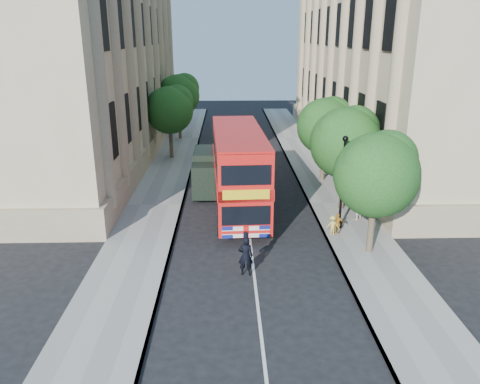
{
  "coord_description": "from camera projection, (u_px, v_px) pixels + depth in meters",
  "views": [
    {
      "loc": [
        -1.16,
        -17.76,
        10.25
      ],
      "look_at": [
        -0.5,
        5.84,
        2.3
      ],
      "focal_mm": 35.0,
      "sensor_mm": 36.0,
      "label": 1
    }
  ],
  "objects": [
    {
      "name": "child_a",
      "position": [
        338.0,
        224.0,
        24.92
      ],
      "size": [
        0.72,
        0.4,
        1.16
      ],
      "primitive_type": "imported",
      "rotation": [
        0.0,
        0.0,
        2.96
      ],
      "color": "orange",
      "rests_on": "pavement_right"
    },
    {
      "name": "police_constable",
      "position": [
        246.0,
        256.0,
        20.77
      ],
      "size": [
        0.69,
        0.48,
        1.84
      ],
      "primitive_type": "imported",
      "rotation": [
        0.0,
        0.0,
        3.09
      ],
      "color": "black",
      "rests_on": "ground"
    },
    {
      "name": "tree_left_back",
      "position": [
        179.0,
        93.0,
        46.92
      ],
      "size": [
        4.2,
        4.2,
        6.65
      ],
      "color": "#473828",
      "rests_on": "ground"
    },
    {
      "name": "pavement_left",
      "position": [
        155.0,
        205.0,
        29.42
      ],
      "size": [
        3.5,
        80.0,
        0.12
      ],
      "primitive_type": "cube",
      "color": "gray",
      "rests_on": "ground"
    },
    {
      "name": "tree_right_near",
      "position": [
        377.0,
        170.0,
        21.8
      ],
      "size": [
        4.0,
        4.0,
        6.08
      ],
      "color": "#473828",
      "rests_on": "ground"
    },
    {
      "name": "box_van",
      "position": [
        209.0,
        173.0,
        31.49
      ],
      "size": [
        2.07,
        5.0,
        2.85
      ],
      "rotation": [
        0.0,
        0.0,
        -0.0
      ],
      "color": "black",
      "rests_on": "ground"
    },
    {
      "name": "tree_right_far",
      "position": [
        326.0,
        123.0,
        33.14
      ],
      "size": [
        4.0,
        4.0,
        6.15
      ],
      "color": "#473828",
      "rests_on": "ground"
    },
    {
      "name": "ground",
      "position": [
        255.0,
        286.0,
        20.12
      ],
      "size": [
        120.0,
        120.0,
        0.0
      ],
      "primitive_type": "plane",
      "color": "black",
      "rests_on": "ground"
    },
    {
      "name": "lamp_post",
      "position": [
        342.0,
        186.0,
        25.14
      ],
      "size": [
        0.32,
        0.32,
        5.16
      ],
      "color": "black",
      "rests_on": "pavement_right"
    },
    {
      "name": "woman_pedestrian",
      "position": [
        356.0,
        205.0,
        26.79
      ],
      "size": [
        1.04,
        1.04,
        1.7
      ],
      "primitive_type": "imported",
      "rotation": [
        0.0,
        0.0,
        3.91
      ],
      "color": "silver",
      "rests_on": "pavement_right"
    },
    {
      "name": "child_b",
      "position": [
        332.0,
        225.0,
        24.82
      ],
      "size": [
        0.7,
        0.41,
        1.07
      ],
      "primitive_type": "imported",
      "rotation": [
        0.0,
        0.0,
        3.15
      ],
      "color": "gold",
      "rests_on": "pavement_right"
    },
    {
      "name": "double_decker_bus",
      "position": [
        238.0,
        168.0,
        27.91
      ],
      "size": [
        3.28,
        10.65,
        4.86
      ],
      "rotation": [
        0.0,
        0.0,
        0.05
      ],
      "color": "red",
      "rests_on": "ground"
    },
    {
      "name": "tree_left_far",
      "position": [
        170.0,
        107.0,
        39.42
      ],
      "size": [
        4.0,
        4.0,
        6.3
      ],
      "color": "#473828",
      "rests_on": "ground"
    },
    {
      "name": "tree_right_mid",
      "position": [
        346.0,
        139.0,
        27.42
      ],
      "size": [
        4.2,
        4.2,
        6.37
      ],
      "color": "#473828",
      "rests_on": "ground"
    },
    {
      "name": "building_right",
      "position": [
        399.0,
        50.0,
        40.36
      ],
      "size": [
        12.0,
        38.0,
        18.0
      ],
      "primitive_type": "cube",
      "color": "tan",
      "rests_on": "ground"
    },
    {
      "name": "building_left",
      "position": [
        77.0,
        50.0,
        39.62
      ],
      "size": [
        12.0,
        38.0,
        18.0
      ],
      "primitive_type": "cube",
      "color": "tan",
      "rests_on": "ground"
    },
    {
      "name": "pavement_right",
      "position": [
        336.0,
        204.0,
        29.73
      ],
      "size": [
        3.5,
        80.0,
        0.12
      ],
      "primitive_type": "cube",
      "color": "gray",
      "rests_on": "ground"
    }
  ]
}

